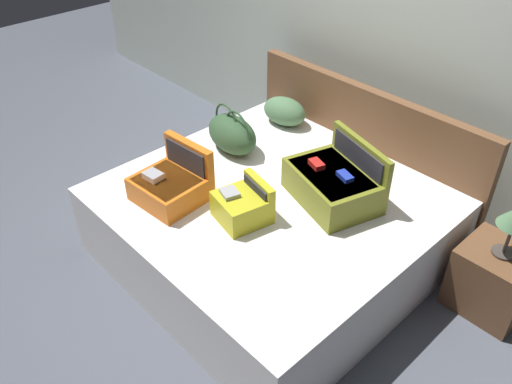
{
  "coord_description": "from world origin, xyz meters",
  "views": [
    {
      "loc": [
        1.93,
        -1.56,
        2.6
      ],
      "look_at": [
        0.0,
        0.26,
        0.63
      ],
      "focal_mm": 36.98,
      "sensor_mm": 36.0,
      "label": 1
    }
  ],
  "objects_px": {
    "nightstand": "(493,280)",
    "duffel_bag": "(232,134)",
    "hard_case_medium": "(172,184)",
    "hard_case_large": "(334,183)",
    "hard_case_small": "(242,205)",
    "bed": "(271,227)",
    "pillow_near_headboard": "(285,111)"
  },
  "relations": [
    {
      "from": "duffel_bag",
      "to": "pillow_near_headboard",
      "type": "bearing_deg",
      "value": 91.7
    },
    {
      "from": "bed",
      "to": "duffel_bag",
      "type": "distance_m",
      "value": 0.75
    },
    {
      "from": "hard_case_small",
      "to": "hard_case_medium",
      "type": "bearing_deg",
      "value": -146.93
    },
    {
      "from": "nightstand",
      "to": "hard_case_medium",
      "type": "bearing_deg",
      "value": -145.45
    },
    {
      "from": "hard_case_medium",
      "to": "duffel_bag",
      "type": "xyz_separation_m",
      "value": [
        -0.18,
        0.67,
        0.03
      ]
    },
    {
      "from": "hard_case_small",
      "to": "nightstand",
      "type": "distance_m",
      "value": 1.62
    },
    {
      "from": "hard_case_medium",
      "to": "bed",
      "type": "bearing_deg",
      "value": 43.97
    },
    {
      "from": "hard_case_small",
      "to": "nightstand",
      "type": "relative_size",
      "value": 0.78
    },
    {
      "from": "nightstand",
      "to": "pillow_near_headboard",
      "type": "bearing_deg",
      "value": 178.0
    },
    {
      "from": "bed",
      "to": "hard_case_small",
      "type": "distance_m",
      "value": 0.47
    },
    {
      "from": "hard_case_medium",
      "to": "hard_case_small",
      "type": "relative_size",
      "value": 1.27
    },
    {
      "from": "hard_case_small",
      "to": "hard_case_large",
      "type": "bearing_deg",
      "value": 77.26
    },
    {
      "from": "nightstand",
      "to": "bed",
      "type": "bearing_deg",
      "value": -151.6
    },
    {
      "from": "hard_case_large",
      "to": "nightstand",
      "type": "distance_m",
      "value": 1.15
    },
    {
      "from": "bed",
      "to": "hard_case_small",
      "type": "xyz_separation_m",
      "value": [
        0.04,
        -0.3,
        0.37
      ]
    },
    {
      "from": "duffel_bag",
      "to": "nightstand",
      "type": "relative_size",
      "value": 1.09
    },
    {
      "from": "nightstand",
      "to": "hard_case_small",
      "type": "bearing_deg",
      "value": -141.28
    },
    {
      "from": "hard_case_medium",
      "to": "hard_case_small",
      "type": "distance_m",
      "value": 0.5
    },
    {
      "from": "bed",
      "to": "nightstand",
      "type": "distance_m",
      "value": 1.44
    },
    {
      "from": "pillow_near_headboard",
      "to": "nightstand",
      "type": "bearing_deg",
      "value": -2.0
    },
    {
      "from": "hard_case_large",
      "to": "hard_case_medium",
      "type": "bearing_deg",
      "value": -117.74
    },
    {
      "from": "nightstand",
      "to": "hard_case_large",
      "type": "bearing_deg",
      "value": -156.37
    },
    {
      "from": "hard_case_large",
      "to": "pillow_near_headboard",
      "type": "height_order",
      "value": "hard_case_large"
    },
    {
      "from": "hard_case_small",
      "to": "duffel_bag",
      "type": "xyz_separation_m",
      "value": [
        -0.64,
        0.48,
        0.03
      ]
    },
    {
      "from": "duffel_bag",
      "to": "nightstand",
      "type": "distance_m",
      "value": 1.98
    },
    {
      "from": "bed",
      "to": "nightstand",
      "type": "xyz_separation_m",
      "value": [
        1.26,
        0.68,
        -0.04
      ]
    },
    {
      "from": "hard_case_large",
      "to": "hard_case_medium",
      "type": "xyz_separation_m",
      "value": [
        -0.72,
        -0.74,
        -0.02
      ]
    },
    {
      "from": "bed",
      "to": "hard_case_large",
      "type": "height_order",
      "value": "hard_case_large"
    },
    {
      "from": "duffel_bag",
      "to": "pillow_near_headboard",
      "type": "xyz_separation_m",
      "value": [
        -0.02,
        0.56,
        -0.03
      ]
    },
    {
      "from": "pillow_near_headboard",
      "to": "hard_case_large",
      "type": "bearing_deg",
      "value": -28.3
    },
    {
      "from": "hard_case_medium",
      "to": "duffel_bag",
      "type": "height_order",
      "value": "hard_case_medium"
    },
    {
      "from": "nightstand",
      "to": "duffel_bag",
      "type": "bearing_deg",
      "value": -165.09
    }
  ]
}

